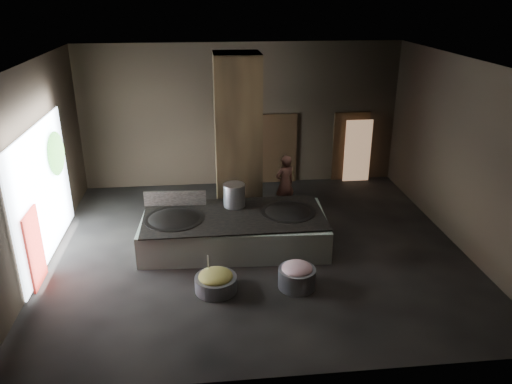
{
  "coord_description": "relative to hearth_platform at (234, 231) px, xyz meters",
  "views": [
    {
      "loc": [
        -1.2,
        -10.91,
        5.99
      ],
      "look_at": [
        0.04,
        0.58,
        1.25
      ],
      "focal_mm": 35.0,
      "sensor_mm": 36.0,
      "label": 1
    }
  ],
  "objects": [
    {
      "name": "veg_basin",
      "position": [
        -0.53,
        -1.98,
        -0.23
      ],
      "size": [
        1.19,
        1.19,
        0.33
      ],
      "primitive_type": "cylinder",
      "rotation": [
        0.0,
        0.0,
        0.43
      ],
      "color": "slate",
      "rests_on": "ground"
    },
    {
      "name": "doorway_near_glow",
      "position": [
        1.83,
        4.48,
        0.66
      ],
      "size": [
        0.76,
        0.04,
        1.79
      ],
      "primitive_type": "cube",
      "color": "#8C6647",
      "rests_on": "ground"
    },
    {
      "name": "ladle",
      "position": [
        -0.68,
        -1.83,
        0.16
      ],
      "size": [
        0.03,
        0.36,
        0.64
      ],
      "primitive_type": "cylinder",
      "rotation": [
        0.49,
        0.0,
        -0.01
      ],
      "color": "#B8BDC1",
      "rests_on": "veg_basin"
    },
    {
      "name": "left_wall",
      "position": [
        -4.5,
        -0.17,
        1.86
      ],
      "size": [
        0.1,
        9.0,
        4.5
      ],
      "primitive_type": "cube",
      "color": "black",
      "rests_on": "ground"
    },
    {
      "name": "doorway_near",
      "position": [
        1.75,
        4.28,
        0.71
      ],
      "size": [
        1.18,
        0.08,
        2.38
      ],
      "primitive_type": "cube",
      "color": "black",
      "rests_on": "ground"
    },
    {
      "name": "floor",
      "position": [
        0.55,
        -0.17,
        -0.44
      ],
      "size": [
        10.0,
        9.0,
        0.1
      ],
      "primitive_type": "cube",
      "color": "black",
      "rests_on": "ground"
    },
    {
      "name": "wok_right_rim",
      "position": [
        1.35,
        0.05,
        0.43
      ],
      "size": [
        1.35,
        1.35,
        0.05
      ],
      "primitive_type": "cylinder",
      "color": "black",
      "rests_on": "hearth_platform"
    },
    {
      "name": "doorway_far",
      "position": [
        4.15,
        4.28,
        0.71
      ],
      "size": [
        1.18,
        0.08,
        2.38
      ],
      "primitive_type": "cube",
      "color": "black",
      "rests_on": "ground"
    },
    {
      "name": "platform_cap",
      "position": [
        0.0,
        -0.0,
        0.42
      ],
      "size": [
        4.41,
        2.12,
        0.03
      ],
      "primitive_type": "cube",
      "color": "black",
      "rests_on": "hearth_platform"
    },
    {
      "name": "wok_right",
      "position": [
        1.35,
        0.05,
        0.36
      ],
      "size": [
        1.32,
        1.32,
        0.37
      ],
      "primitive_type": "ellipsoid",
      "color": "black",
      "rests_on": "hearth_platform"
    },
    {
      "name": "tree_silhouette",
      "position": [
        -4.3,
        1.13,
        1.81
      ],
      "size": [
        0.28,
        1.1,
        1.1
      ],
      "primitive_type": "ellipsoid",
      "color": "#194714",
      "rests_on": "left_opening"
    },
    {
      "name": "hearth_platform",
      "position": [
        0.0,
        0.0,
        0.0
      ],
      "size": [
        4.61,
        2.39,
        0.78
      ],
      "primitive_type": "cube",
      "rotation": [
        0.0,
        0.0,
        -0.05
      ],
      "color": "silver",
      "rests_on": "ground"
    },
    {
      "name": "veg_fill",
      "position": [
        -0.53,
        -1.98,
        -0.04
      ],
      "size": [
        0.74,
        0.74,
        0.23
      ],
      "primitive_type": "ellipsoid",
      "color": "olive",
      "rests_on": "veg_basin"
    },
    {
      "name": "stock_pot",
      "position": [
        0.05,
        0.55,
        0.74
      ],
      "size": [
        0.55,
        0.55,
        0.59
      ],
      "primitive_type": "cylinder",
      "color": "#B8BDC1",
      "rests_on": "hearth_platform"
    },
    {
      "name": "splash_guard",
      "position": [
        -1.45,
        0.75,
        0.64
      ],
      "size": [
        1.57,
        0.14,
        0.39
      ],
      "primitive_type": "cube",
      "rotation": [
        0.0,
        0.0,
        -0.05
      ],
      "color": "black",
      "rests_on": "hearth_platform"
    },
    {
      "name": "back_wall",
      "position": [
        0.55,
        4.38,
        1.86
      ],
      "size": [
        10.0,
        0.1,
        4.5
      ],
      "primitive_type": "cube",
      "color": "black",
      "rests_on": "ground"
    },
    {
      "name": "front_wall",
      "position": [
        0.55,
        -4.72,
        1.86
      ],
      "size": [
        10.0,
        0.1,
        4.5
      ],
      "primitive_type": "cube",
      "color": "black",
      "rests_on": "ground"
    },
    {
      "name": "pavilion_sliver",
      "position": [
        -4.33,
        -1.27,
        0.46
      ],
      "size": [
        0.05,
        0.9,
        1.7
      ],
      "primitive_type": "cube",
      "color": "maroon",
      "rests_on": "ground"
    },
    {
      "name": "wok_left",
      "position": [
        -1.45,
        -0.05,
        0.36
      ],
      "size": [
        1.42,
        1.42,
        0.39
      ],
      "primitive_type": "ellipsoid",
      "color": "black",
      "rests_on": "hearth_platform"
    },
    {
      "name": "doorway_far_glow",
      "position": [
        4.33,
        4.06,
        0.66
      ],
      "size": [
        0.87,
        0.04,
        2.06
      ],
      "primitive_type": "cube",
      "color": "#8C6647",
      "rests_on": "ground"
    },
    {
      "name": "cook",
      "position": [
        1.59,
        1.97,
        0.44
      ],
      "size": [
        0.71,
        0.6,
        1.67
      ],
      "primitive_type": "imported",
      "rotation": [
        0.0,
        0.0,
        3.55
      ],
      "color": "brown",
      "rests_on": "ground"
    },
    {
      "name": "ceiling",
      "position": [
        0.55,
        -0.17,
        4.16
      ],
      "size": [
        10.0,
        9.0,
        0.1
      ],
      "primitive_type": "cube",
      "color": "black",
      "rests_on": "back_wall"
    },
    {
      "name": "left_opening",
      "position": [
        -4.4,
        0.03,
        1.21
      ],
      "size": [
        0.04,
        4.2,
        3.1
      ],
      "primitive_type": "cube",
      "color": "white",
      "rests_on": "ground"
    },
    {
      "name": "wok_left_rim",
      "position": [
        -1.45,
        -0.05,
        0.43
      ],
      "size": [
        1.45,
        1.45,
        0.05
      ],
      "primitive_type": "cylinder",
      "color": "black",
      "rests_on": "hearth_platform"
    },
    {
      "name": "pillar",
      "position": [
        0.25,
        1.73,
        1.86
      ],
      "size": [
        1.2,
        1.2,
        4.5
      ],
      "primitive_type": "cube",
      "color": "black",
      "rests_on": "ground"
    },
    {
      "name": "meat_basin",
      "position": [
        1.21,
        -2.03,
        -0.17
      ],
      "size": [
        1.0,
        1.0,
        0.44
      ],
      "primitive_type": "cylinder",
      "rotation": [
        0.0,
        0.0,
        -0.29
      ],
      "color": "slate",
      "rests_on": "ground"
    },
    {
      "name": "right_wall",
      "position": [
        5.6,
        -0.17,
        1.86
      ],
      "size": [
        0.1,
        9.0,
        4.5
      ],
      "primitive_type": "cube",
      "color": "black",
      "rests_on": "ground"
    },
    {
      "name": "meat_fill",
      "position": [
        1.21,
        -2.03,
        0.06
      ],
      "size": [
        0.67,
        0.67,
        0.26
      ],
      "primitive_type": "ellipsoid",
      "color": "#CA798A",
      "rests_on": "meat_basin"
    }
  ]
}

